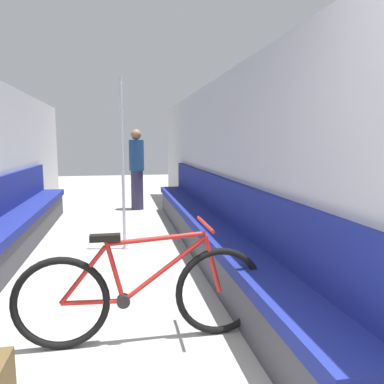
# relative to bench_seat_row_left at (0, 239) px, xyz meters

# --- Properties ---
(wall_right) EXTENTS (0.10, 10.68, 2.18)m
(wall_right) POSITION_rel_bench_seat_row_left_xyz_m (2.61, 0.02, 0.78)
(wall_right) COLOR #B2B2B7
(wall_right) RESTS_ON ground
(bench_seat_row_left) EXTENTS (0.44, 6.32, 0.95)m
(bench_seat_row_left) POSITION_rel_bench_seat_row_left_xyz_m (0.00, 0.00, 0.00)
(bench_seat_row_left) COLOR #3D3D42
(bench_seat_row_left) RESTS_ON ground
(bench_seat_row_right) EXTENTS (0.44, 6.32, 0.95)m
(bench_seat_row_right) POSITION_rel_bench_seat_row_left_xyz_m (2.38, 0.00, 0.00)
(bench_seat_row_right) COLOR #3D3D42
(bench_seat_row_right) RESTS_ON ground
(bicycle) EXTENTS (1.73, 0.46, 0.83)m
(bicycle) POSITION_rel_bench_seat_row_left_xyz_m (1.46, -1.89, 0.03)
(bicycle) COLOR black
(bicycle) RESTS_ON ground
(grab_pole_near) EXTENTS (0.08, 0.08, 2.16)m
(grab_pole_near) POSITION_rel_bench_seat_row_left_xyz_m (1.36, 0.44, 0.74)
(grab_pole_near) COLOR gray
(grab_pole_near) RESTS_ON ground
(passenger_standing) EXTENTS (0.30, 0.30, 1.63)m
(passenger_standing) POSITION_rel_bench_seat_row_left_xyz_m (1.66, 3.30, 0.52)
(passenger_standing) COLOR #332D4C
(passenger_standing) RESTS_ON ground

